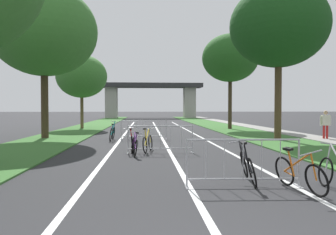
{
  "coord_description": "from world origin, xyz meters",
  "views": [
    {
      "loc": [
        -0.96,
        -2.66,
        1.71
      ],
      "look_at": [
        0.46,
        18.13,
        1.12
      ],
      "focal_mm": 36.05,
      "sensor_mm": 36.0,
      "label": 1
    }
  ],
  "objects_px": {
    "tree_right_cypress_far": "(230,58)",
    "tree_left_pine_far": "(82,76)",
    "bicycle_orange_2": "(299,174)",
    "crowd_barrier_nearest": "(243,163)",
    "bicycle_purple_4": "(134,146)",
    "bicycle_yellow_6": "(148,143)",
    "tree_left_maple_mid": "(44,31)",
    "crowd_barrier_third": "(144,130)",
    "bicycle_red_5": "(132,142)",
    "pedestrian_pushing_bike": "(326,122)",
    "bicycle_teal_0": "(112,133)",
    "bicycle_black_1": "(247,166)",
    "crowd_barrier_second": "(160,139)",
    "tree_right_oak_mid": "(279,26)"
  },
  "relations": [
    {
      "from": "bicycle_orange_2",
      "to": "bicycle_red_5",
      "type": "relative_size",
      "value": 0.97
    },
    {
      "from": "crowd_barrier_third",
      "to": "bicycle_yellow_6",
      "type": "distance_m",
      "value": 5.09
    },
    {
      "from": "crowd_barrier_second",
      "to": "bicycle_black_1",
      "type": "height_order",
      "value": "crowd_barrier_second"
    },
    {
      "from": "tree_left_maple_mid",
      "to": "bicycle_yellow_6",
      "type": "distance_m",
      "value": 9.92
    },
    {
      "from": "bicycle_red_5",
      "to": "crowd_barrier_nearest",
      "type": "bearing_deg",
      "value": -68.98
    },
    {
      "from": "tree_left_pine_far",
      "to": "bicycle_red_5",
      "type": "bearing_deg",
      "value": -72.46
    },
    {
      "from": "crowd_barrier_nearest",
      "to": "bicycle_orange_2",
      "type": "relative_size",
      "value": 1.51
    },
    {
      "from": "tree_right_oak_mid",
      "to": "tree_right_cypress_far",
      "type": "bearing_deg",
      "value": 91.18
    },
    {
      "from": "bicycle_red_5",
      "to": "bicycle_yellow_6",
      "type": "distance_m",
      "value": 0.6
    },
    {
      "from": "tree_left_maple_mid",
      "to": "bicycle_orange_2",
      "type": "bearing_deg",
      "value": -54.95
    },
    {
      "from": "bicycle_purple_4",
      "to": "tree_right_oak_mid",
      "type": "bearing_deg",
      "value": 27.05
    },
    {
      "from": "bicycle_yellow_6",
      "to": "bicycle_purple_4",
      "type": "bearing_deg",
      "value": -103.0
    },
    {
      "from": "bicycle_orange_2",
      "to": "bicycle_purple_4",
      "type": "height_order",
      "value": "bicycle_orange_2"
    },
    {
      "from": "bicycle_red_5",
      "to": "bicycle_yellow_6",
      "type": "height_order",
      "value": "bicycle_yellow_6"
    },
    {
      "from": "crowd_barrier_second",
      "to": "tree_right_cypress_far",
      "type": "bearing_deg",
      "value": 65.82
    },
    {
      "from": "crowd_barrier_third",
      "to": "bicycle_black_1",
      "type": "relative_size",
      "value": 1.43
    },
    {
      "from": "bicycle_yellow_6",
      "to": "bicycle_red_5",
      "type": "bearing_deg",
      "value": -171.93
    },
    {
      "from": "pedestrian_pushing_bike",
      "to": "bicycle_black_1",
      "type": "bearing_deg",
      "value": -118.95
    },
    {
      "from": "tree_left_maple_mid",
      "to": "bicycle_yellow_6",
      "type": "bearing_deg",
      "value": -46.47
    },
    {
      "from": "tree_left_maple_mid",
      "to": "crowd_barrier_third",
      "type": "relative_size",
      "value": 3.37
    },
    {
      "from": "bicycle_yellow_6",
      "to": "bicycle_orange_2",
      "type": "bearing_deg",
      "value": -51.7
    },
    {
      "from": "tree_right_cypress_far",
      "to": "pedestrian_pushing_bike",
      "type": "height_order",
      "value": "tree_right_cypress_far"
    },
    {
      "from": "tree_left_pine_far",
      "to": "bicycle_orange_2",
      "type": "relative_size",
      "value": 3.63
    },
    {
      "from": "bicycle_black_1",
      "to": "bicycle_purple_4",
      "type": "bearing_deg",
      "value": 128.19
    },
    {
      "from": "bicycle_black_1",
      "to": "bicycle_purple_4",
      "type": "xyz_separation_m",
      "value": [
        -2.73,
        4.62,
        -0.02
      ]
    },
    {
      "from": "crowd_barrier_second",
      "to": "bicycle_purple_4",
      "type": "distance_m",
      "value": 1.11
    },
    {
      "from": "bicycle_red_5",
      "to": "bicycle_yellow_6",
      "type": "bearing_deg",
      "value": -7.13
    },
    {
      "from": "bicycle_teal_0",
      "to": "bicycle_red_5",
      "type": "height_order",
      "value": "bicycle_teal_0"
    },
    {
      "from": "bicycle_purple_4",
      "to": "pedestrian_pushing_bike",
      "type": "xyz_separation_m",
      "value": [
        10.01,
        5.21,
        0.61
      ]
    },
    {
      "from": "tree_right_cypress_far",
      "to": "crowd_barrier_nearest",
      "type": "height_order",
      "value": "tree_right_cypress_far"
    },
    {
      "from": "bicycle_yellow_6",
      "to": "bicycle_teal_0",
      "type": "bearing_deg",
      "value": 124.46
    },
    {
      "from": "tree_left_maple_mid",
      "to": "bicycle_yellow_6",
      "type": "height_order",
      "value": "tree_left_maple_mid"
    },
    {
      "from": "tree_left_maple_mid",
      "to": "bicycle_black_1",
      "type": "height_order",
      "value": "tree_left_maple_mid"
    },
    {
      "from": "bicycle_teal_0",
      "to": "crowd_barrier_nearest",
      "type": "bearing_deg",
      "value": -67.87
    },
    {
      "from": "tree_right_cypress_far",
      "to": "tree_left_pine_far",
      "type": "bearing_deg",
      "value": 173.16
    },
    {
      "from": "bicycle_black_1",
      "to": "bicycle_red_5",
      "type": "height_order",
      "value": "bicycle_black_1"
    },
    {
      "from": "crowd_barrier_nearest",
      "to": "tree_left_maple_mid",
      "type": "bearing_deg",
      "value": 122.59
    },
    {
      "from": "pedestrian_pushing_bike",
      "to": "bicycle_yellow_6",
      "type": "bearing_deg",
      "value": -148.54
    },
    {
      "from": "tree_left_maple_mid",
      "to": "bicycle_purple_4",
      "type": "xyz_separation_m",
      "value": [
        5.16,
        -6.95,
        -5.59
      ]
    },
    {
      "from": "tree_left_pine_far",
      "to": "bicycle_yellow_6",
      "type": "bearing_deg",
      "value": -70.41
    },
    {
      "from": "tree_left_maple_mid",
      "to": "pedestrian_pushing_bike",
      "type": "bearing_deg",
      "value": -6.53
    },
    {
      "from": "bicycle_purple_4",
      "to": "crowd_barrier_nearest",
      "type": "bearing_deg",
      "value": -71.1
    },
    {
      "from": "tree_right_cypress_far",
      "to": "bicycle_purple_4",
      "type": "bearing_deg",
      "value": -116.56
    },
    {
      "from": "crowd_barrier_nearest",
      "to": "bicycle_purple_4",
      "type": "relative_size",
      "value": 1.55
    },
    {
      "from": "bicycle_orange_2",
      "to": "crowd_barrier_third",
      "type": "bearing_deg",
      "value": -86.43
    },
    {
      "from": "bicycle_purple_4",
      "to": "bicycle_yellow_6",
      "type": "bearing_deg",
      "value": 56.54
    },
    {
      "from": "tree_left_maple_mid",
      "to": "bicycle_teal_0",
      "type": "xyz_separation_m",
      "value": [
        3.84,
        -1.36,
        -5.55
      ]
    },
    {
      "from": "tree_left_pine_far",
      "to": "bicycle_black_1",
      "type": "height_order",
      "value": "tree_left_pine_far"
    },
    {
      "from": "bicycle_purple_4",
      "to": "bicycle_black_1",
      "type": "bearing_deg",
      "value": -66.9
    },
    {
      "from": "bicycle_teal_0",
      "to": "tree_right_oak_mid",
      "type": "bearing_deg",
      "value": -1.26
    }
  ]
}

